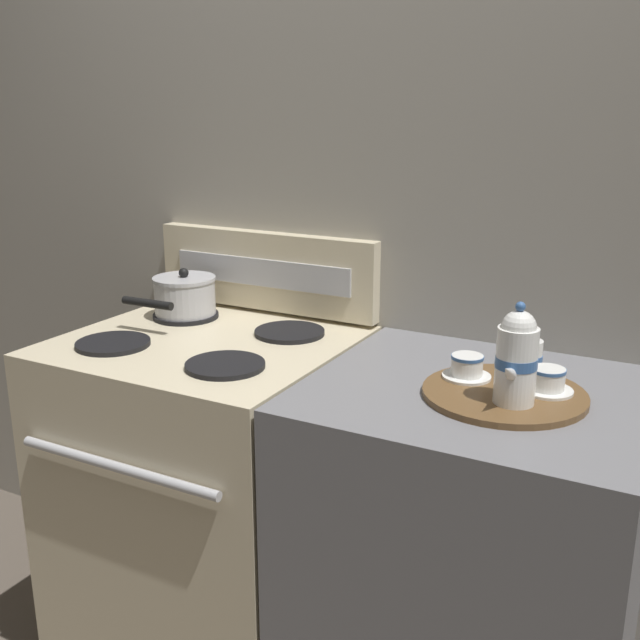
% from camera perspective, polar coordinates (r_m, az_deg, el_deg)
% --- Properties ---
extents(wall_back, '(6.00, 0.05, 2.20)m').
position_cam_1_polar(wall_back, '(2.03, 5.25, 4.06)').
color(wall_back, '#9E998E').
rests_on(wall_back, ground).
extents(stove, '(0.72, 0.68, 0.95)m').
position_cam_1_polar(stove, '(2.14, -8.32, -13.47)').
color(stove, beige).
rests_on(stove, ground).
extents(control_panel, '(0.70, 0.05, 0.22)m').
position_cam_1_polar(control_panel, '(2.17, -4.20, 3.76)').
color(control_panel, beige).
rests_on(control_panel, stove).
extents(side_counter, '(0.72, 0.65, 0.94)m').
position_cam_1_polar(side_counter, '(1.86, 11.07, -18.68)').
color(side_counter, slate).
rests_on(side_counter, ground).
extents(saucepan, '(0.18, 0.27, 0.13)m').
position_cam_1_polar(saucepan, '(2.15, -10.32, 1.86)').
color(saucepan, '#B7B7BC').
rests_on(saucepan, stove).
extents(serving_tray, '(0.34, 0.34, 0.01)m').
position_cam_1_polar(serving_tray, '(1.61, 13.85, -5.50)').
color(serving_tray, brown).
rests_on(serving_tray, side_counter).
extents(teapot, '(0.08, 0.13, 0.21)m').
position_cam_1_polar(teapot, '(1.52, 14.74, -2.76)').
color(teapot, white).
rests_on(teapot, serving_tray).
extents(teacup_left, '(0.11, 0.11, 0.05)m').
position_cam_1_polar(teacup_left, '(1.66, 11.14, -3.51)').
color(teacup_left, white).
rests_on(teacup_left, serving_tray).
extents(teacup_right, '(0.11, 0.11, 0.05)m').
position_cam_1_polar(teacup_right, '(1.62, 16.97, -4.41)').
color(teacup_right, white).
rests_on(teacup_right, serving_tray).
extents(creamer_jug, '(0.07, 0.07, 0.08)m').
position_cam_1_polar(creamer_jug, '(1.70, 15.48, -2.76)').
color(creamer_jug, white).
rests_on(creamer_jug, serving_tray).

